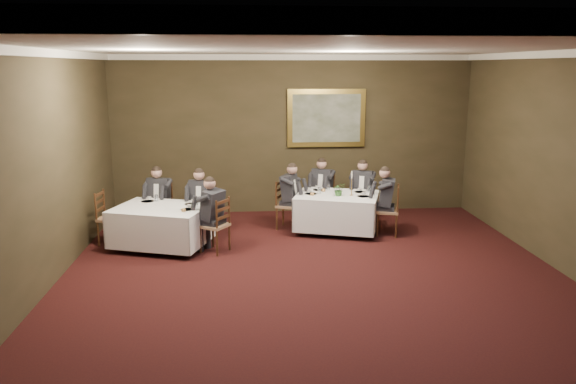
{
  "coord_description": "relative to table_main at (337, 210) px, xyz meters",
  "views": [
    {
      "loc": [
        -1.05,
        -7.47,
        3.25
      ],
      "look_at": [
        -0.34,
        1.86,
        1.15
      ],
      "focal_mm": 35.0,
      "sensor_mm": 36.0,
      "label": 1
    }
  ],
  "objects": [
    {
      "name": "chair_sec_backright",
      "position": [
        -2.67,
        -0.1,
        -0.17
      ],
      "size": [
        0.53,
        0.51,
        1.0
      ],
      "rotation": [
        0.0,
        0.0,
        2.89
      ],
      "color": "#8D6948",
      "rests_on": "ground"
    },
    {
      "name": "left_wall",
      "position": [
        -4.75,
        -3.28,
        1.3
      ],
      "size": [
        0.1,
        10.0,
        3.5
      ],
      "primitive_type": "cube",
      "color": "#2D2716",
      "rests_on": "ground"
    },
    {
      "name": "chair_main_endleft",
      "position": [
        -0.96,
        0.3,
        -0.17
      ],
      "size": [
        0.56,
        0.57,
        1.0
      ],
      "rotation": [
        0.0,
        0.0,
        -1.98
      ],
      "color": "#8D6948",
      "rests_on": "ground"
    },
    {
      "name": "centerpiece",
      "position": [
        0.01,
        -0.11,
        0.45
      ],
      "size": [
        0.27,
        0.24,
        0.27
      ],
      "primitive_type": "imported",
      "rotation": [
        0.0,
        0.0,
        0.12
      ],
      "color": "#2D5926",
      "rests_on": "table_main"
    },
    {
      "name": "chair_sec_endleft",
      "position": [
        -4.34,
        -0.44,
        -0.17
      ],
      "size": [
        0.48,
        0.5,
        1.0
      ],
      "rotation": [
        0.0,
        0.0,
        -1.73
      ],
      "color": "#8D6948",
      "rests_on": "ground"
    },
    {
      "name": "ceiling",
      "position": [
        -0.75,
        -3.28,
        3.05
      ],
      "size": [
        8.0,
        10.0,
        0.1
      ],
      "primitive_type": "cube",
      "color": "silver",
      "rests_on": "back_wall"
    },
    {
      "name": "chair_main_backright",
      "position": [
        0.65,
        0.65,
        -0.17
      ],
      "size": [
        0.57,
        0.56,
        1.0
      ],
      "rotation": [
        0.0,
        0.0,
        2.75
      ],
      "color": "#8D6948",
      "rests_on": "ground"
    },
    {
      "name": "diner_main_endright",
      "position": [
        0.95,
        -0.3,
        0.06
      ],
      "size": [
        0.57,
        0.51,
        1.35
      ],
      "rotation": [
        0.0,
        0.0,
        1.3
      ],
      "color": "black",
      "rests_on": "chair_main_endright"
    },
    {
      "name": "diner_sec_backright",
      "position": [
        -2.67,
        -0.11,
        0.06
      ],
      "size": [
        0.51,
        0.56,
        1.35
      ],
      "rotation": [
        0.0,
        0.0,
        2.89
      ],
      "color": "black",
      "rests_on": "chair_sec_backright"
    },
    {
      "name": "diner_main_endleft",
      "position": [
        -0.95,
        0.3,
        0.06
      ],
      "size": [
        0.6,
        0.56,
        1.35
      ],
      "rotation": [
        0.0,
        0.0,
        -1.98
      ],
      "color": "black",
      "rests_on": "chair_main_endleft"
    },
    {
      "name": "candlestick",
      "position": [
        0.26,
        -0.1,
        0.5
      ],
      "size": [
        0.07,
        0.07,
        0.5
      ],
      "color": "#B58237",
      "rests_on": "table_main"
    },
    {
      "name": "front_wall",
      "position": [
        -0.75,
        -8.28,
        1.3
      ],
      "size": [
        8.0,
        0.1,
        3.5
      ],
      "primitive_type": "cube",
      "color": "#2D2716",
      "rests_on": "ground"
    },
    {
      "name": "diner_main_backright",
      "position": [
        0.65,
        0.64,
        0.06
      ],
      "size": [
        0.55,
        0.6,
        1.35
      ],
      "rotation": [
        0.0,
        0.0,
        2.75
      ],
      "color": "black",
      "rests_on": "chair_main_backright"
    },
    {
      "name": "crown_molding",
      "position": [
        -0.75,
        -3.28,
        2.99
      ],
      "size": [
        8.0,
        10.0,
        0.12
      ],
      "color": "white",
      "rests_on": "back_wall"
    },
    {
      "name": "chair_sec_endright",
      "position": [
        -2.36,
        -1.09,
        -0.17
      ],
      "size": [
        0.59,
        0.6,
        1.0
      ],
      "rotation": [
        0.0,
        0.0,
        1.0
      ],
      "color": "#8D6948",
      "rests_on": "ground"
    },
    {
      "name": "table_main",
      "position": [
        0.0,
        0.0,
        0.0
      ],
      "size": [
        1.89,
        1.64,
        0.67
      ],
      "rotation": [
        0.0,
        0.0,
        -0.3
      ],
      "color": "#321B0E",
      "rests_on": "ground"
    },
    {
      "name": "chair_sec_backleft",
      "position": [
        -3.51,
        0.18,
        -0.17
      ],
      "size": [
        0.52,
        0.51,
        1.0
      ],
      "rotation": [
        0.0,
        0.0,
        2.91
      ],
      "color": "#8D6948",
      "rests_on": "ground"
    },
    {
      "name": "diner_main_backleft",
      "position": [
        -0.17,
        0.9,
        0.06
      ],
      "size": [
        0.58,
        0.61,
        1.35
      ],
      "rotation": [
        0.0,
        0.0,
        2.65
      ],
      "color": "black",
      "rests_on": "chair_main_backleft"
    },
    {
      "name": "diner_sec_backleft",
      "position": [
        -3.51,
        0.17,
        0.06
      ],
      "size": [
        0.5,
        0.56,
        1.35
      ],
      "rotation": [
        0.0,
        0.0,
        2.91
      ],
      "color": "black",
      "rests_on": "chair_sec_backleft"
    },
    {
      "name": "painting",
      "position": [
        0.0,
        1.66,
        1.68
      ],
      "size": [
        1.73,
        0.09,
        1.28
      ],
      "color": "gold",
      "rests_on": "back_wall"
    },
    {
      "name": "chair_main_endright",
      "position": [
        0.96,
        -0.3,
        -0.17
      ],
      "size": [
        0.52,
        0.54,
        1.0
      ],
      "rotation": [
        0.0,
        0.0,
        1.3
      ],
      "color": "#8D6948",
      "rests_on": "ground"
    },
    {
      "name": "ground",
      "position": [
        -0.75,
        -3.28,
        -0.45
      ],
      "size": [
        10.0,
        10.0,
        0.0
      ],
      "primitive_type": "plane",
      "color": "black",
      "rests_on": "ground"
    },
    {
      "name": "place_setting_table_second",
      "position": [
        -3.61,
        -0.27,
        0.35
      ],
      "size": [
        0.33,
        0.31,
        0.14
      ],
      "color": "white",
      "rests_on": "table_second"
    },
    {
      "name": "diner_sec_endright",
      "position": [
        -2.37,
        -1.08,
        0.06
      ],
      "size": [
        0.62,
        0.6,
        1.35
      ],
      "rotation": [
        0.0,
        0.0,
        1.0
      ],
      "color": "black",
      "rests_on": "chair_sec_endright"
    },
    {
      "name": "table_second",
      "position": [
        -3.35,
        -0.76,
        0.0
      ],
      "size": [
        1.95,
        1.7,
        0.67
      ],
      "rotation": [
        0.0,
        0.0,
        -0.32
      ],
      "color": "#321B0E",
      "rests_on": "ground"
    },
    {
      "name": "back_wall",
      "position": [
        -0.75,
        1.72,
        1.3
      ],
      "size": [
        8.0,
        0.1,
        3.5
      ],
      "primitive_type": "cube",
      "color": "#2D2716",
      "rests_on": "ground"
    },
    {
      "name": "chair_main_backleft",
      "position": [
        -0.16,
        0.91,
        -0.17
      ],
      "size": [
        0.59,
        0.58,
        1.0
      ],
      "rotation": [
        0.0,
        0.0,
        2.65
      ],
      "color": "#8D6948",
      "rests_on": "ground"
    },
    {
      "name": "place_setting_table_main",
      "position": [
        -0.26,
        0.47,
        0.35
      ],
      "size": [
        0.33,
        0.31,
        0.14
      ],
      "color": "white",
      "rests_on": "table_main"
    }
  ]
}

